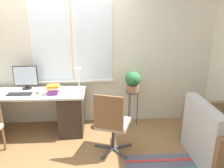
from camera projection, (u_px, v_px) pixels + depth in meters
name	position (u px, v px, depth m)	size (l,w,h in m)	color
ground_plane	(63.00, 141.00, 3.60)	(14.00, 14.00, 0.00)	olive
wall_back_with_window	(64.00, 52.00, 3.88)	(9.00, 0.12, 2.70)	beige
desk	(25.00, 111.00, 3.75)	(2.07, 0.66, 0.75)	beige
monitor	(26.00, 77.00, 3.76)	(0.41, 0.15, 0.41)	black
keyboard	(20.00, 94.00, 3.55)	(0.39, 0.14, 0.02)	black
mouse	(38.00, 93.00, 3.58)	(0.04, 0.06, 0.03)	black
desk_lamp	(78.00, 73.00, 3.80)	(0.11, 0.11, 0.37)	white
book_stack	(53.00, 89.00, 3.54)	(0.21, 0.17, 0.16)	purple
office_chair_swivel	(112.00, 122.00, 3.16)	(0.59, 0.61, 0.97)	#47474C
couch_loveseat	(217.00, 141.00, 3.05)	(0.70, 1.13, 0.86)	beige
plant_stand	(132.00, 97.00, 3.96)	(0.23, 0.23, 0.66)	#333338
potted_plant	(133.00, 81.00, 3.87)	(0.28, 0.28, 0.37)	#9E6B4C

